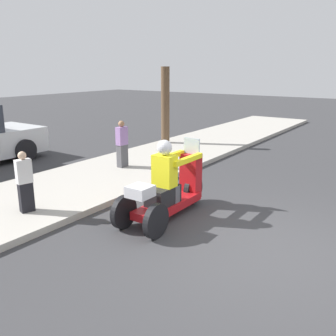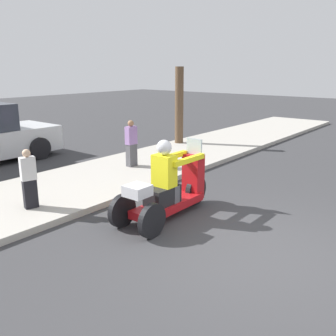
{
  "view_description": "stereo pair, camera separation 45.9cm",
  "coord_description": "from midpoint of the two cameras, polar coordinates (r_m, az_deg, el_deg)",
  "views": [
    {
      "loc": [
        -4.86,
        -1.57,
        2.59
      ],
      "look_at": [
        0.27,
        1.98,
        0.91
      ],
      "focal_mm": 40.0,
      "sensor_mm": 36.0,
      "label": 1
    },
    {
      "loc": [
        -4.58,
        -1.94,
        2.59
      ],
      "look_at": [
        0.27,
        1.98,
        0.91
      ],
      "focal_mm": 40.0,
      "sensor_mm": 36.0,
      "label": 2
    }
  ],
  "objects": [
    {
      "name": "ground_plane",
      "position": [
        5.66,
        16.85,
        -12.83
      ],
      "size": [
        60.0,
        60.0,
        0.0
      ],
      "primitive_type": "plane",
      "color": "#38383A"
    },
    {
      "name": "sidewalk_strip",
      "position": [
        8.31,
        -13.81,
        -3.09
      ],
      "size": [
        28.0,
        2.8,
        0.12
      ],
      "color": "#B2ADA3",
      "rests_on": "ground"
    },
    {
      "name": "motorcycle_trike",
      "position": [
        6.58,
        2.05,
        -3.39
      ],
      "size": [
        2.23,
        0.76,
        1.42
      ],
      "color": "black",
      "rests_on": "ground"
    },
    {
      "name": "spectator_near_curb",
      "position": [
        7.05,
        -18.71,
        -1.75
      ],
      "size": [
        0.29,
        0.22,
        1.09
      ],
      "color": "black",
      "rests_on": "sidewalk_strip"
    },
    {
      "name": "spectator_far_back",
      "position": [
        9.58,
        -4.25,
        3.62
      ],
      "size": [
        0.29,
        0.18,
        1.19
      ],
      "color": "#515156",
      "rests_on": "sidewalk_strip"
    },
    {
      "name": "tree_trunk",
      "position": [
        12.56,
        2.78,
        9.49
      ],
      "size": [
        0.28,
        0.28,
        2.5
      ],
      "color": "brown",
      "rests_on": "sidewalk_strip"
    }
  ]
}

